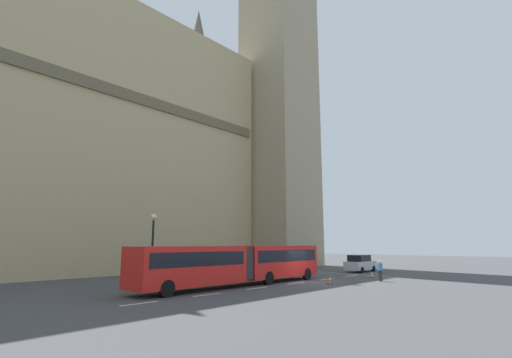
{
  "coord_description": "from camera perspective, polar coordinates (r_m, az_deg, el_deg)",
  "views": [
    {
      "loc": [
        -26.12,
        -17.98,
        3.05
      ],
      "look_at": [
        -1.05,
        4.4,
        8.87
      ],
      "focal_mm": 26.36,
      "sensor_mm": 36.0,
      "label": 1
    }
  ],
  "objects": [
    {
      "name": "ground_plane",
      "position": [
        31.86,
        7.44,
        -15.24
      ],
      "size": [
        160.0,
        160.0,
        0.0
      ],
      "primitive_type": "plane",
      "color": "#424244"
    },
    {
      "name": "lane_centre_marking",
      "position": [
        29.02,
        3.32,
        -15.83
      ],
      "size": [
        25.2,
        0.16,
        0.01
      ],
      "color": "silver",
      "rests_on": "ground_plane"
    },
    {
      "name": "clock_tower",
      "position": [
        65.51,
        3.39,
        22.92
      ],
      "size": [
        10.36,
        10.36,
        73.26
      ],
      "color": "tan",
      "rests_on": "ground_plane"
    },
    {
      "name": "articulated_bus",
      "position": [
        28.6,
        -2.66,
        -12.42
      ],
      "size": [
        17.47,
        2.54,
        2.9
      ],
      "color": "red",
      "rests_on": "ground_plane"
    },
    {
      "name": "sedan_lead",
      "position": [
        44.19,
        15.53,
        -12.24
      ],
      "size": [
        4.4,
        1.86,
        1.85
      ],
      "color": "#B7B7BC",
      "rests_on": "ground_plane"
    },
    {
      "name": "traffic_cone_west",
      "position": [
        30.64,
        11.1,
        -14.82
      ],
      "size": [
        0.36,
        0.36,
        0.58
      ],
      "color": "black",
      "rests_on": "ground_plane"
    },
    {
      "name": "traffic_cone_middle",
      "position": [
        37.3,
        17.18,
        -13.65
      ],
      "size": [
        0.36,
        0.36,
        0.58
      ],
      "color": "black",
      "rests_on": "ground_plane"
    },
    {
      "name": "street_lamp",
      "position": [
        29.2,
        -15.44,
        -9.46
      ],
      "size": [
        0.44,
        0.44,
        5.27
      ],
      "color": "black",
      "rests_on": "ground_plane"
    },
    {
      "name": "pedestrian_near_cones",
      "position": [
        33.78,
        18.3,
        -12.97
      ],
      "size": [
        0.42,
        0.47,
        1.69
      ],
      "color": "#333333",
      "rests_on": "ground_plane"
    }
  ]
}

